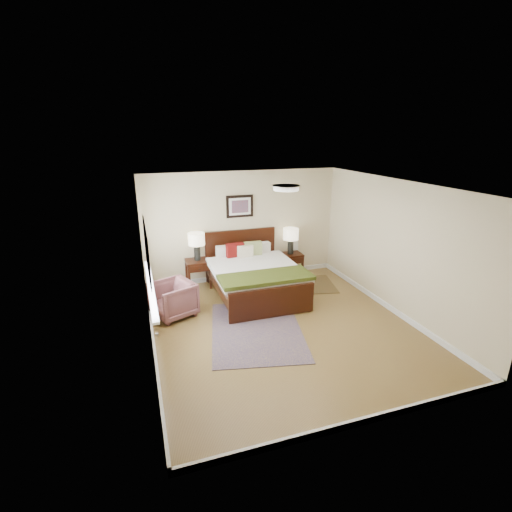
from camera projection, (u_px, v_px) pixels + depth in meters
The scene contains 18 objects.
floor at pixel (283, 326), 6.63m from camera, with size 5.00×5.00×0.00m, color brown.
back_wall at pixel (243, 226), 8.48m from camera, with size 4.50×0.04×2.50m, color #C7B890.
front_wall at pixel (373, 333), 3.98m from camera, with size 4.50×0.04×2.50m, color #C7B890.
left_wall at pixel (146, 276), 5.56m from camera, with size 0.04×5.00×2.50m, color #C7B890.
right_wall at pixel (396, 248), 6.90m from camera, with size 0.04×5.00×2.50m, color #C7B890.
ceiling at pixel (286, 185), 5.83m from camera, with size 4.50×5.00×0.02m, color white.
window at pixel (146, 254), 6.17m from camera, with size 0.11×2.72×1.32m.
door at pixel (156, 346), 4.05m from camera, with size 0.06×1.00×2.18m.
ceil_fixture at pixel (286, 188), 5.84m from camera, with size 0.44×0.44×0.08m.
bed at pixel (254, 271), 7.73m from camera, with size 1.78×2.16×1.16m.
wall_art at pixel (240, 206), 8.28m from camera, with size 0.62×0.05×0.50m.
nightstand_left at pixel (198, 266), 8.17m from camera, with size 0.52×0.47×0.62m.
nightstand_right at pixel (290, 262), 8.88m from camera, with size 0.55×0.41×0.55m.
lamp_left at pixel (197, 241), 8.01m from camera, with size 0.36×0.36×0.61m.
lamp_right at pixel (291, 236), 8.69m from camera, with size 0.36×0.36×0.61m.
armchair at pixel (173, 299), 6.91m from camera, with size 0.72×0.74×0.67m, color brown.
rug_persian at pixel (257, 330), 6.49m from camera, with size 1.54×2.18×0.01m, color #110C40.
rug_navy at pixel (317, 284), 8.44m from camera, with size 0.71×1.06×0.01m, color black.
Camera 1 is at (-2.29, -5.44, 3.30)m, focal length 26.00 mm.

